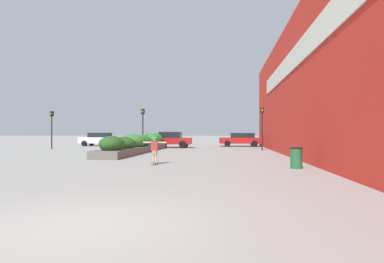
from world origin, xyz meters
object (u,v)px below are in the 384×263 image
(traffic_light_left, at_px, (143,122))
(traffic_light_right, at_px, (262,121))
(car_center_left, at_px, (99,139))
(car_rightmost, at_px, (241,139))
(skateboarder, at_px, (155,147))
(car_center_right, at_px, (172,139))
(car_leftmost, at_px, (331,139))
(skateboard, at_px, (155,163))
(trash_bin, at_px, (296,158))
(traffic_light_far_left, at_px, (52,123))

(traffic_light_left, bearing_deg, traffic_light_right, 5.00)
(car_center_left, relative_size, car_rightmost, 0.88)
(skateboarder, distance_m, car_center_left, 21.75)
(car_center_right, height_order, car_rightmost, car_center_right)
(car_leftmost, bearing_deg, skateboarder, 141.75)
(car_leftmost, relative_size, car_center_right, 1.02)
(car_leftmost, xyz_separation_m, traffic_light_right, (-7.14, -4.77, 1.63))
(skateboard, height_order, car_center_left, car_center_left)
(car_rightmost, height_order, traffic_light_right, traffic_light_right)
(car_leftmost, bearing_deg, car_center_right, 94.85)
(car_center_right, distance_m, traffic_light_right, 9.26)
(car_leftmost, height_order, traffic_light_left, traffic_light_left)
(skateboard, relative_size, traffic_light_left, 0.19)
(skateboarder, distance_m, car_leftmost, 21.76)
(trash_bin, xyz_separation_m, car_leftmost, (7.30, 17.90, 0.39))
(traffic_light_far_left, bearing_deg, skateboard, -43.70)
(car_leftmost, relative_size, car_rightmost, 0.85)
(skateboarder, xyz_separation_m, traffic_light_right, (6.33, 12.32, 1.63))
(car_center_right, relative_size, traffic_light_far_left, 1.12)
(skateboarder, bearing_deg, skateboard, 95.60)
(trash_bin, xyz_separation_m, traffic_light_far_left, (-18.58, 12.67, 1.91))
(skateboard, relative_size, skateboarder, 0.57)
(car_center_left, bearing_deg, traffic_light_right, -110.44)
(car_leftmost, xyz_separation_m, car_center_left, (-24.46, 1.69, -0.05))
(skateboarder, bearing_deg, traffic_light_left, 114.08)
(car_leftmost, distance_m, traffic_light_right, 8.74)
(trash_bin, height_order, car_center_left, car_center_left)
(traffic_light_right, bearing_deg, traffic_light_left, -175.00)
(skateboarder, relative_size, car_center_right, 0.31)
(car_leftmost, distance_m, car_rightmost, 8.85)
(car_rightmost, relative_size, traffic_light_right, 1.26)
(skateboarder, distance_m, traffic_light_right, 13.95)
(traffic_light_far_left, bearing_deg, car_rightmost, 23.21)
(skateboarder, xyz_separation_m, car_leftmost, (13.47, 17.09, 0.00))
(car_rightmost, relative_size, traffic_light_left, 1.30)
(car_center_left, bearing_deg, traffic_light_left, -135.69)
(trash_bin, bearing_deg, traffic_light_left, 129.21)
(traffic_light_left, height_order, traffic_light_far_left, traffic_light_left)
(skateboard, xyz_separation_m, skateboarder, (0.00, -0.00, 0.76))
(car_leftmost, relative_size, traffic_light_right, 1.08)
(traffic_light_right, bearing_deg, car_center_left, 159.56)
(car_rightmost, bearing_deg, skateboard, 165.75)
(car_center_right, distance_m, traffic_light_left, 4.92)
(car_leftmost, height_order, traffic_light_far_left, traffic_light_far_left)
(car_center_left, height_order, traffic_light_far_left, traffic_light_far_left)
(car_leftmost, distance_m, car_center_left, 24.51)
(traffic_light_left, bearing_deg, trash_bin, -50.79)
(traffic_light_left, bearing_deg, car_leftmost, 18.11)
(traffic_light_left, xyz_separation_m, traffic_light_far_left, (-8.59, 0.43, -0.06))
(skateboarder, height_order, traffic_light_left, traffic_light_left)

